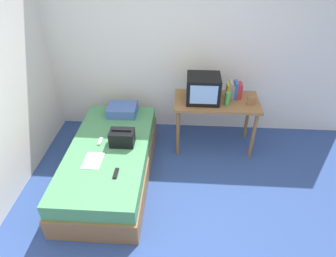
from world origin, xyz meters
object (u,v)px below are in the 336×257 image
Objects in this scene: water_bottle at (227,99)px; picture_frame at (251,101)px; bed at (110,162)px; magazine at (93,161)px; pillow at (122,110)px; handbag at (122,138)px; desk at (216,106)px; tv at (203,89)px; book_row at (234,90)px; remote_silver at (100,141)px; remote_dark at (116,173)px.

water_bottle is 0.32m from picture_frame.
bed is 6.90× the size of magazine.
handbag is at bearing -79.10° from pillow.
picture_frame reaches higher than desk.
pillow is at bearing 100.90° from handbag.
tv reaches higher than handbag.
handbag is 0.45m from magazine.
book_row is at bearing 28.36° from handbag.
remote_silver is (-1.29, -0.64, -0.46)m from tv.
remote_dark is 1.08× the size of remote_silver.
desk is at bearing 137.52° from water_bottle.
water_bottle reaches higher than pillow.
handbag is at bearing -160.51° from picture_frame.
remote_silver is at bearing 175.95° from handbag.
remote_dark is (-0.98, -1.19, -0.46)m from tv.
water_bottle reaches higher than bed.
picture_frame reaches higher than remote_silver.
desk is at bearing 45.84° from remote_dark.
magazine is 0.36m from remote_silver.
bed is 1.93m from book_row.
remote_dark is 0.64m from remote_silver.
magazine reaches higher than bed.
pillow is at bearing 81.51° from magazine.
bed is 6.67× the size of handbag.
handbag is (0.13, -0.70, 0.04)m from pillow.
pillow is 2.84× the size of remote_silver.
water_bottle reaches higher than handbag.
bed is 0.56m from remote_dark.
water_bottle is 1.74m from remote_silver.
book_row is at bearing 62.29° from water_bottle.
desk reaches higher than remote_silver.
remote_silver is at bearing 119.82° from remote_dark.
remote_dark is at bearing -66.86° from bed.
book_row is at bearing 32.80° from magazine.
remote_dark is at bearing -134.16° from desk.
remote_silver is (-1.73, -0.75, -0.39)m from book_row.
pillow reaches higher than magazine.
desk is 6.26× the size of water_bottle.
remote_silver is at bearing 90.63° from magazine.
water_bottle is at bearing 18.61° from remote_silver.
remote_dark is at bearing -129.31° from tv.
handbag reaches higher than pillow.
desk is at bearing 34.25° from magazine.
magazine is (-1.49, -1.01, -0.18)m from desk.
desk is 1.81m from magazine.
handbag is 2.08× the size of remote_silver.
tv is at bearing 50.69° from remote_dark.
handbag is (-1.43, -0.77, -0.30)m from book_row.
water_bottle is at bearing 23.13° from handbag.
book_row is at bearing 136.83° from picture_frame.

